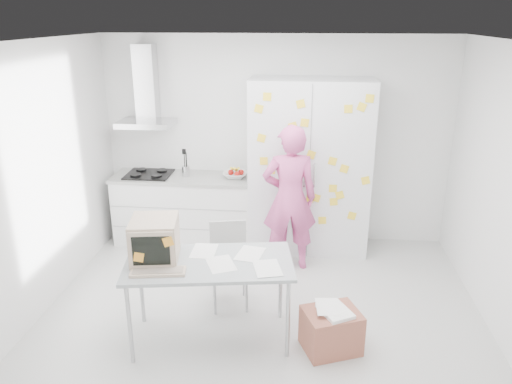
# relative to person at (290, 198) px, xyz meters

# --- Properties ---
(floor) EXTENTS (4.50, 4.00, 0.02)m
(floor) POSITION_rel_person_xyz_m (-0.23, -1.10, -0.89)
(floor) COLOR silver
(floor) RESTS_ON ground
(walls) EXTENTS (4.52, 4.01, 2.70)m
(walls) POSITION_rel_person_xyz_m (-0.23, -0.38, 0.47)
(walls) COLOR white
(walls) RESTS_ON ground
(ceiling) EXTENTS (4.50, 4.00, 0.02)m
(ceiling) POSITION_rel_person_xyz_m (-0.23, -1.10, 1.82)
(ceiling) COLOR white
(ceiling) RESTS_ON walls
(counter_run) EXTENTS (1.84, 0.63, 1.28)m
(counter_run) POSITION_rel_person_xyz_m (-1.43, 0.60, -0.41)
(counter_run) COLOR white
(counter_run) RESTS_ON ground
(range_hood) EXTENTS (0.70, 0.48, 1.01)m
(range_hood) POSITION_rel_person_xyz_m (-1.88, 0.74, 1.08)
(range_hood) COLOR silver
(range_hood) RESTS_ON walls
(tall_cabinet) EXTENTS (1.50, 0.68, 2.20)m
(tall_cabinet) POSITION_rel_person_xyz_m (0.22, 0.57, 0.22)
(tall_cabinet) COLOR silver
(tall_cabinet) RESTS_ON ground
(person) EXTENTS (0.70, 0.51, 1.76)m
(person) POSITION_rel_person_xyz_m (0.00, 0.00, 0.00)
(person) COLOR #D15192
(person) RESTS_ON ground
(desk) EXTENTS (1.61, 0.98, 1.20)m
(desk) POSITION_rel_person_xyz_m (-0.98, -1.53, 0.03)
(desk) COLOR #9AA1A4
(desk) RESTS_ON ground
(chair) EXTENTS (0.48, 0.48, 0.89)m
(chair) POSITION_rel_person_xyz_m (-0.59, -0.86, -0.38)
(chair) COLOR #A9A9A7
(chair) RESTS_ON ground
(cardboard_box) EXTENTS (0.60, 0.55, 0.43)m
(cardboard_box) POSITION_rel_person_xyz_m (0.45, -1.58, -0.68)
(cardboard_box) COLOR #A45C47
(cardboard_box) RESTS_ON ground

